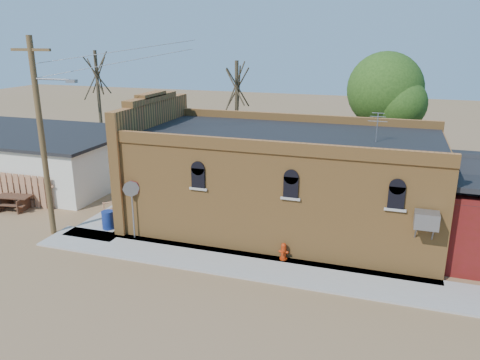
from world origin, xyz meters
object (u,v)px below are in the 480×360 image
(fire_hydrant, at_px, (284,251))
(stop_sign, at_px, (132,194))
(brick_bar, at_px, (278,180))
(trash_barrel, at_px, (108,220))
(picnic_table, at_px, (14,200))
(utility_pole, at_px, (42,134))

(fire_hydrant, bearing_deg, stop_sign, -167.67)
(brick_bar, xyz_separation_m, trash_barrel, (-7.57, -3.15, -1.82))
(brick_bar, bearing_deg, stop_sign, -147.64)
(brick_bar, distance_m, fire_hydrant, 4.32)
(brick_bar, height_order, trash_barrel, brick_bar)
(brick_bar, height_order, stop_sign, brick_bar)
(brick_bar, bearing_deg, picnic_table, -170.67)
(utility_pole, xyz_separation_m, fire_hydrant, (10.97, 0.60, -4.33))
(stop_sign, distance_m, trash_barrel, 2.47)
(trash_barrel, height_order, picnic_table, trash_barrel)
(fire_hydrant, distance_m, trash_barrel, 8.77)
(utility_pole, bearing_deg, picnic_table, 154.39)
(stop_sign, bearing_deg, fire_hydrant, -13.27)
(stop_sign, height_order, trash_barrel, stop_sign)
(brick_bar, height_order, picnic_table, brick_bar)
(utility_pole, bearing_deg, stop_sign, 8.62)
(brick_bar, xyz_separation_m, fire_hydrant, (1.18, -3.70, -1.90))
(utility_pole, distance_m, picnic_table, 6.29)
(utility_pole, relative_size, trash_barrel, 10.21)
(fire_hydrant, bearing_deg, brick_bar, 120.06)
(brick_bar, distance_m, picnic_table, 14.27)
(utility_pole, bearing_deg, brick_bar, 23.69)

